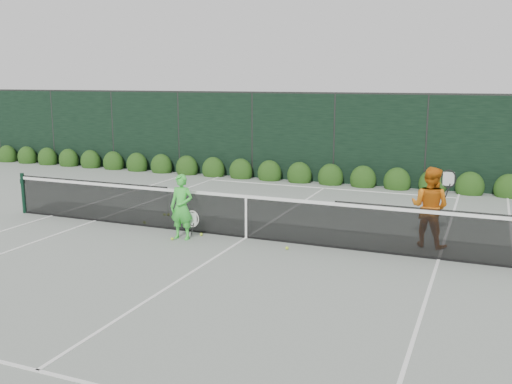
% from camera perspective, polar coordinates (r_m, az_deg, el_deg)
% --- Properties ---
extents(ground, '(80.00, 80.00, 0.00)m').
position_cam_1_polar(ground, '(12.76, -0.99, -4.62)').
color(ground, gray).
rests_on(ground, ground).
extents(tennis_net, '(12.90, 0.10, 1.07)m').
position_cam_1_polar(tennis_net, '(12.63, -1.10, -2.28)').
color(tennis_net, '#103121').
rests_on(tennis_net, ground).
extents(player_woman, '(0.62, 0.37, 1.45)m').
position_cam_1_polar(player_woman, '(12.62, -7.43, -1.51)').
color(player_woman, green).
rests_on(player_woman, ground).
extents(player_man, '(0.99, 0.85, 1.70)m').
position_cam_1_polar(player_man, '(12.49, 16.99, -1.43)').
color(player_man, orange).
rests_on(player_man, ground).
extents(court_lines, '(11.03, 23.83, 0.01)m').
position_cam_1_polar(court_lines, '(12.75, -0.99, -4.59)').
color(court_lines, white).
rests_on(court_lines, ground).
extents(windscreen_fence, '(32.00, 21.07, 3.06)m').
position_cam_1_polar(windscreen_fence, '(10.04, -7.17, -0.15)').
color(windscreen_fence, black).
rests_on(windscreen_fence, ground).
extents(hedge_row, '(31.66, 0.65, 0.94)m').
position_cam_1_polar(hedge_row, '(19.32, 7.46, 1.44)').
color(hedge_row, '#14340E').
rests_on(hedge_row, ground).
extents(tennis_balls, '(4.01, 2.02, 0.07)m').
position_cam_1_polar(tennis_balls, '(13.58, -6.94, -3.57)').
color(tennis_balls, '#B4D930').
rests_on(tennis_balls, ground).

